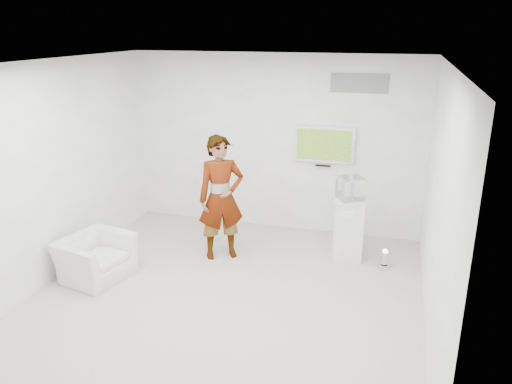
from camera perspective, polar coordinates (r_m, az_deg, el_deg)
room at (r=6.21m, az=-3.43°, el=0.57°), size 5.01×5.01×3.00m
tv at (r=8.30m, az=7.81°, el=5.40°), size 1.00×0.08×0.60m
logo_decal at (r=8.12m, az=11.73°, el=12.06°), size 0.90×0.02×0.30m
person at (r=7.49m, az=-4.01°, el=-0.68°), size 0.83×0.75×1.90m
armchair at (r=7.44m, az=-17.90°, el=-7.15°), size 1.00×1.08×0.60m
pedestal at (r=7.70m, az=10.45°, el=-4.15°), size 0.54×0.54×0.96m
floor_uplight at (r=7.65m, az=14.48°, el=-7.41°), size 0.24×0.24×0.29m
vitrine at (r=7.48m, az=10.74°, el=0.44°), size 0.46×0.46×0.33m
console at (r=7.49m, az=10.72°, el=0.10°), size 0.10×0.18×0.24m
wii_remote at (r=7.47m, az=-2.49°, el=5.38°), size 0.11×0.12×0.03m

